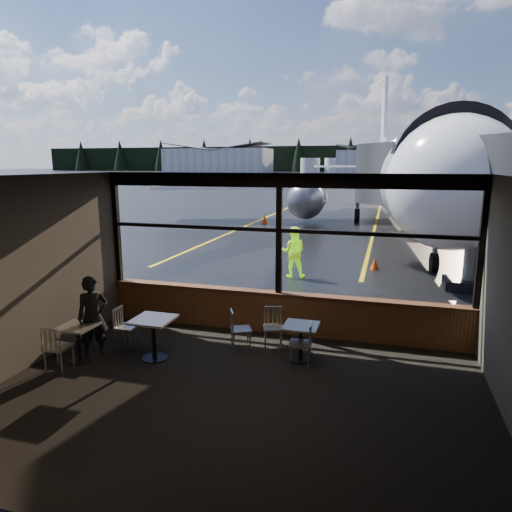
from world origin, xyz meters
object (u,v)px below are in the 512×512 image
at_px(ground_crew, 293,252).
at_px(chair_near_n, 273,328).
at_px(chair_left_s, 58,348).
at_px(cafe_table_mid, 154,339).
at_px(cone_nose, 375,263).
at_px(cone_wing, 265,219).
at_px(chair_near_w, 241,330).
at_px(airliner, 403,128).
at_px(jet_bridge, 436,211).
at_px(cafe_table_left, 79,343).
at_px(chair_near_e, 300,344).
at_px(passenger, 93,317).
at_px(chair_mid_w, 126,327).
at_px(cafe_table_near, 301,343).

bearing_deg(ground_crew, chair_near_n, 87.96).
bearing_deg(chair_left_s, cafe_table_mid, 30.66).
xyz_separation_m(cone_nose, cone_wing, (-7.09, 11.25, 0.06)).
xyz_separation_m(chair_near_n, chair_left_s, (-3.47, -2.09, 0.02)).
distance_m(chair_near_w, cone_wing, 19.92).
height_order(airliner, jet_bridge, airliner).
height_order(jet_bridge, chair_near_w, jet_bridge).
distance_m(cafe_table_left, chair_near_e, 4.19).
bearing_deg(jet_bridge, passenger, -131.14).
xyz_separation_m(passenger, cone_nose, (4.98, 9.19, -0.58)).
distance_m(cafe_table_mid, chair_near_w, 1.71).
xyz_separation_m(cafe_table_left, chair_near_w, (2.78, 1.38, 0.06)).
distance_m(jet_bridge, passenger, 10.35).
height_order(chair_left_s, ground_crew, ground_crew).
relative_size(airliner, chair_near_e, 44.31).
relative_size(cafe_table_mid, passenger, 0.51).
relative_size(cafe_table_mid, ground_crew, 0.49).
bearing_deg(chair_mid_w, chair_left_s, -25.18).
xyz_separation_m(chair_near_e, ground_crew, (-1.51, 6.66, 0.41)).
bearing_deg(passenger, chair_mid_w, 13.85).
bearing_deg(cafe_table_near, ground_crew, 102.93).
bearing_deg(ground_crew, cafe_table_mid, 70.33).
xyz_separation_m(cafe_table_near, ground_crew, (-1.47, 6.41, 0.48)).
distance_m(jet_bridge, ground_crew, 4.57).
bearing_deg(chair_left_s, chair_near_n, 28.57).
relative_size(cafe_table_left, cone_wing, 1.27).
bearing_deg(cafe_table_near, chair_left_s, -158.13).
distance_m(cafe_table_mid, ground_crew, 7.26).
xyz_separation_m(chair_near_e, cone_nose, (1.06, 8.51, -0.21)).
height_order(jet_bridge, cone_wing, jet_bridge).
height_order(cafe_table_near, cafe_table_left, same).
xyz_separation_m(chair_near_e, chair_mid_w, (-3.58, -0.10, -0.01)).
distance_m(jet_bridge, chair_near_e, 7.80).
relative_size(jet_bridge, chair_near_w, 12.40).
relative_size(chair_near_w, ground_crew, 0.50).
bearing_deg(chair_near_w, passenger, -93.31).
distance_m(chair_mid_w, ground_crew, 7.08).
bearing_deg(airliner, chair_near_w, -103.83).
height_order(passenger, cone_nose, passenger).
bearing_deg(chair_near_w, jet_bridge, 122.43).
bearing_deg(chair_near_n, chair_near_w, 7.08).
bearing_deg(cone_nose, chair_near_n, -102.56).
bearing_deg(chair_near_e, cafe_table_mid, 95.12).
height_order(airliner, cafe_table_near, airliner).
bearing_deg(chair_mid_w, cafe_table_left, -31.10).
distance_m(chair_near_w, ground_crew, 6.26).
relative_size(cafe_table_near, chair_left_s, 0.81).
distance_m(chair_left_s, cone_wing, 21.25).
bearing_deg(chair_left_s, chair_near_w, 29.94).
bearing_deg(airliner, chair_near_e, -100.24).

